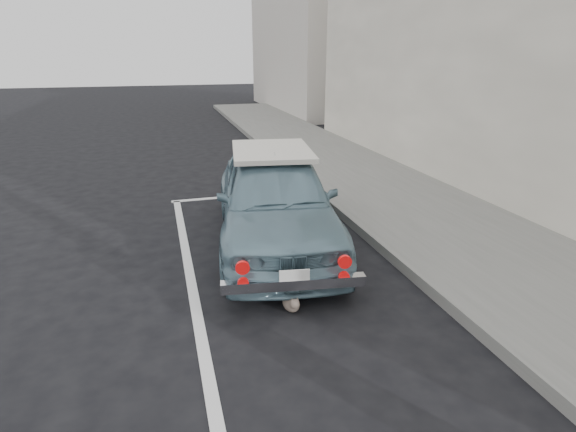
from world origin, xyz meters
name	(u,v)px	position (x,y,z in m)	size (l,w,h in m)	color
sidewalk	(523,274)	(3.20, 2.00, 0.07)	(2.80, 40.00, 0.15)	slate
building_far	(310,24)	(6.35, 20.00, 4.00)	(3.50, 10.00, 8.00)	beige
pline_front	(247,195)	(0.50, 6.50, 0.00)	(3.00, 0.12, 0.01)	silver
pline_side	(192,285)	(-0.90, 3.00, 0.00)	(0.12, 7.00, 0.01)	silver
retro_coupe	(275,198)	(0.45, 4.04, 0.71)	(2.28, 4.35, 1.41)	#6C8F9E
cat	(292,302)	(0.14, 2.11, 0.10)	(0.19, 0.43, 0.23)	brown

